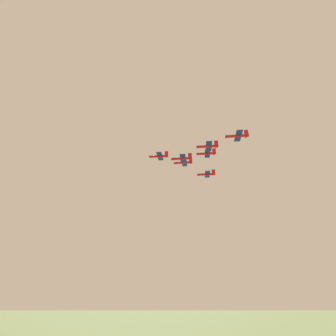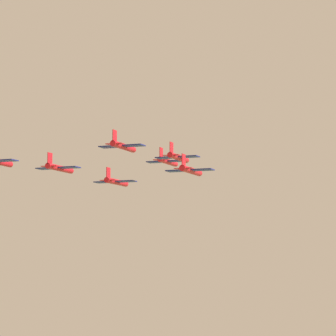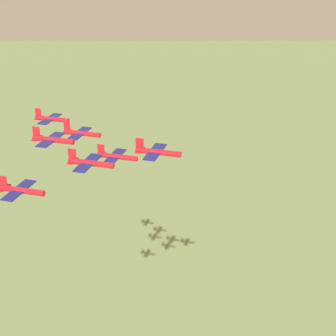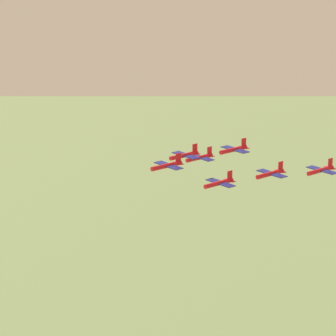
% 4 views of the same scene
% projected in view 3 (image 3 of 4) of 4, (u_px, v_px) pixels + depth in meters
% --- Properties ---
extents(jet_0, '(9.24, 8.91, 3.09)m').
position_uv_depth(jet_0, '(156.00, 152.00, 91.49)').
color(jet_0, red).
extents(jet_1, '(9.24, 8.91, 3.09)m').
position_uv_depth(jet_1, '(116.00, 156.00, 102.22)').
color(jet_1, red).
extents(jet_2, '(9.24, 8.91, 3.09)m').
position_uv_depth(jet_2, '(89.00, 163.00, 88.75)').
color(jet_2, red).
extents(jet_3, '(9.24, 8.91, 3.09)m').
position_uv_depth(jet_3, '(81.00, 133.00, 110.01)').
color(jet_3, red).
extents(jet_4, '(9.24, 8.91, 3.09)m').
position_uv_depth(jet_4, '(52.00, 139.00, 96.87)').
color(jet_4, red).
extents(jet_5, '(9.24, 8.91, 3.09)m').
position_uv_depth(jet_5, '(20.00, 190.00, 87.38)').
color(jet_5, red).
extents(jet_6, '(9.24, 8.91, 3.09)m').
position_uv_depth(jet_6, '(51.00, 119.00, 118.44)').
color(jet_6, red).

